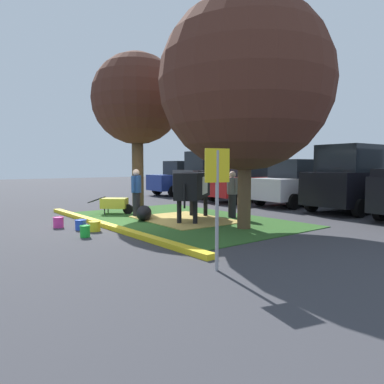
{
  "coord_description": "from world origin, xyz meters",
  "views": [
    {
      "loc": [
        9.83,
        -5.43,
        1.77
      ],
      "look_at": [
        0.64,
        1.8,
        0.9
      ],
      "focal_mm": 33.73,
      "sensor_mm": 36.0,
      "label": 1
    }
  ],
  "objects_px": {
    "person_visitor_near": "(136,191)",
    "bucket_blue": "(81,224)",
    "calf_lying": "(144,213)",
    "person_handler": "(232,193)",
    "cow_holstein": "(194,186)",
    "shade_tree_left": "(137,100)",
    "sedan_blue": "(185,178)",
    "parking_sign": "(217,185)",
    "wheelbarrow": "(115,204)",
    "shade_tree_right": "(245,84)",
    "suv_dark_grey": "(216,174)",
    "sedan_red": "(248,181)",
    "suv_black": "(358,178)",
    "bucket_pink": "(58,222)",
    "hatchback_white": "(298,183)",
    "bucket_yellow": "(94,226)",
    "bucket_green": "(85,231)"
  },
  "relations": [
    {
      "from": "shade_tree_right",
      "to": "suv_black",
      "type": "xyz_separation_m",
      "value": [
        0.02,
        6.2,
        -2.69
      ]
    },
    {
      "from": "suv_dark_grey",
      "to": "wheelbarrow",
      "type": "bearing_deg",
      "value": -68.42
    },
    {
      "from": "person_visitor_near",
      "to": "suv_black",
      "type": "height_order",
      "value": "suv_black"
    },
    {
      "from": "person_visitor_near",
      "to": "parking_sign",
      "type": "distance_m",
      "value": 6.75
    },
    {
      "from": "calf_lying",
      "to": "sedan_blue",
      "type": "height_order",
      "value": "sedan_blue"
    },
    {
      "from": "sedan_blue",
      "to": "shade_tree_left",
      "type": "bearing_deg",
      "value": -49.5
    },
    {
      "from": "parking_sign",
      "to": "sedan_blue",
      "type": "bearing_deg",
      "value": 144.78
    },
    {
      "from": "suv_dark_grey",
      "to": "sedan_red",
      "type": "distance_m",
      "value": 2.89
    },
    {
      "from": "shade_tree_right",
      "to": "wheelbarrow",
      "type": "xyz_separation_m",
      "value": [
        -5.02,
        -1.44,
        -3.58
      ]
    },
    {
      "from": "cow_holstein",
      "to": "bucket_yellow",
      "type": "bearing_deg",
      "value": -91.04
    },
    {
      "from": "suv_dark_grey",
      "to": "sedan_red",
      "type": "relative_size",
      "value": 1.05
    },
    {
      "from": "shade_tree_right",
      "to": "suv_dark_grey",
      "type": "height_order",
      "value": "shade_tree_right"
    },
    {
      "from": "suv_dark_grey",
      "to": "sedan_red",
      "type": "height_order",
      "value": "suv_dark_grey"
    },
    {
      "from": "shade_tree_left",
      "to": "sedan_blue",
      "type": "xyz_separation_m",
      "value": [
        -5.41,
        6.34,
        -3.2
      ]
    },
    {
      "from": "shade_tree_right",
      "to": "wheelbarrow",
      "type": "relative_size",
      "value": 4.56
    },
    {
      "from": "person_visitor_near",
      "to": "bucket_blue",
      "type": "relative_size",
      "value": 5.13
    },
    {
      "from": "bucket_pink",
      "to": "suv_dark_grey",
      "type": "xyz_separation_m",
      "value": [
        -4.65,
        10.23,
        1.11
      ]
    },
    {
      "from": "calf_lying",
      "to": "suv_dark_grey",
      "type": "relative_size",
      "value": 0.27
    },
    {
      "from": "calf_lying",
      "to": "bucket_blue",
      "type": "height_order",
      "value": "calf_lying"
    },
    {
      "from": "parking_sign",
      "to": "suv_dark_grey",
      "type": "bearing_deg",
      "value": 137.96
    },
    {
      "from": "shade_tree_right",
      "to": "person_visitor_near",
      "type": "bearing_deg",
      "value": -163.28
    },
    {
      "from": "parking_sign",
      "to": "suv_black",
      "type": "xyz_separation_m",
      "value": [
        -2.46,
        9.46,
        -0.17
      ]
    },
    {
      "from": "person_visitor_near",
      "to": "bucket_green",
      "type": "xyz_separation_m",
      "value": [
        2.29,
        -2.74,
        -0.73
      ]
    },
    {
      "from": "person_visitor_near",
      "to": "wheelbarrow",
      "type": "xyz_separation_m",
      "value": [
        -1.1,
        -0.26,
        -0.49
      ]
    },
    {
      "from": "cow_holstein",
      "to": "person_handler",
      "type": "relative_size",
      "value": 1.69
    },
    {
      "from": "cow_holstein",
      "to": "person_handler",
      "type": "bearing_deg",
      "value": 70.36
    },
    {
      "from": "parking_sign",
      "to": "wheelbarrow",
      "type": "bearing_deg",
      "value": 166.34
    },
    {
      "from": "shade_tree_left",
      "to": "sedan_red",
      "type": "xyz_separation_m",
      "value": [
        -0.22,
        6.26,
        -3.2
      ]
    },
    {
      "from": "suv_black",
      "to": "bucket_pink",
      "type": "bearing_deg",
      "value": -108.55
    },
    {
      "from": "bucket_pink",
      "to": "suv_dark_grey",
      "type": "bearing_deg",
      "value": 114.46
    },
    {
      "from": "person_visitor_near",
      "to": "wheelbarrow",
      "type": "relative_size",
      "value": 1.18
    },
    {
      "from": "calf_lying",
      "to": "person_handler",
      "type": "height_order",
      "value": "person_handler"
    },
    {
      "from": "hatchback_white",
      "to": "suv_black",
      "type": "xyz_separation_m",
      "value": [
        2.68,
        -0.02,
        0.29
      ]
    },
    {
      "from": "calf_lying",
      "to": "person_visitor_near",
      "type": "height_order",
      "value": "person_visitor_near"
    },
    {
      "from": "shade_tree_left",
      "to": "bucket_yellow",
      "type": "height_order",
      "value": "shade_tree_left"
    },
    {
      "from": "cow_holstein",
      "to": "calf_lying",
      "type": "distance_m",
      "value": 1.83
    },
    {
      "from": "cow_holstein",
      "to": "person_handler",
      "type": "xyz_separation_m",
      "value": [
        0.46,
        1.28,
        -0.28
      ]
    },
    {
      "from": "wheelbarrow",
      "to": "hatchback_white",
      "type": "xyz_separation_m",
      "value": [
        2.35,
        7.66,
        0.6
      ]
    },
    {
      "from": "bucket_blue",
      "to": "shade_tree_right",
      "type": "bearing_deg",
      "value": 53.33
    },
    {
      "from": "shade_tree_right",
      "to": "sedan_red",
      "type": "height_order",
      "value": "shade_tree_right"
    },
    {
      "from": "person_visitor_near",
      "to": "bucket_green",
      "type": "bearing_deg",
      "value": -50.05
    },
    {
      "from": "person_handler",
      "to": "bucket_yellow",
      "type": "distance_m",
      "value": 4.72
    },
    {
      "from": "hatchback_white",
      "to": "bucket_green",
      "type": "bearing_deg",
      "value": -84.13
    },
    {
      "from": "parking_sign",
      "to": "bucket_green",
      "type": "xyz_separation_m",
      "value": [
        -4.11,
        -0.66,
        -1.29
      ]
    },
    {
      "from": "bucket_yellow",
      "to": "hatchback_white",
      "type": "distance_m",
      "value": 9.68
    },
    {
      "from": "wheelbarrow",
      "to": "bucket_blue",
      "type": "distance_m",
      "value": 3.2
    },
    {
      "from": "bucket_green",
      "to": "parking_sign",
      "type": "bearing_deg",
      "value": 9.07
    },
    {
      "from": "person_handler",
      "to": "bucket_yellow",
      "type": "relative_size",
      "value": 4.66
    },
    {
      "from": "person_visitor_near",
      "to": "shade_tree_left",
      "type": "bearing_deg",
      "value": 147.77
    },
    {
      "from": "bucket_green",
      "to": "hatchback_white",
      "type": "relative_size",
      "value": 0.07
    }
  ]
}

